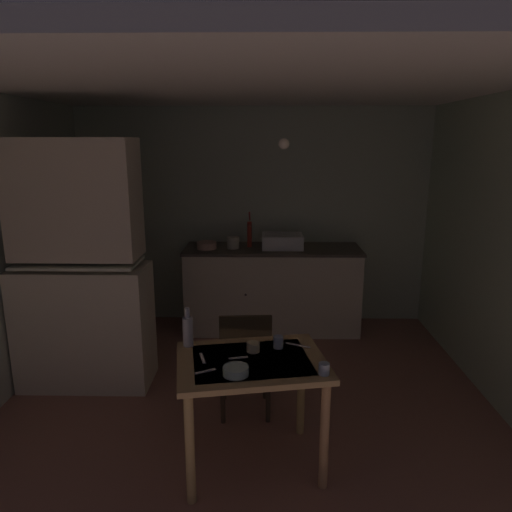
% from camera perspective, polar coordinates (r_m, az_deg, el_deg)
% --- Properties ---
extents(ground_plane, '(4.95, 4.95, 0.00)m').
position_cam_1_polar(ground_plane, '(4.18, -0.95, -16.15)').
color(ground_plane, '#936454').
extents(wall_back, '(4.05, 0.10, 2.45)m').
position_cam_1_polar(wall_back, '(5.50, -0.34, 4.75)').
color(wall_back, '#B3C6AB').
rests_on(wall_back, ground).
extents(wall_right, '(0.10, 3.62, 2.45)m').
position_cam_1_polar(wall_right, '(4.17, 27.98, 0.26)').
color(wall_right, '#AFC8A7').
rests_on(wall_right, ground).
extents(ceiling_slab, '(4.05, 3.62, 0.10)m').
position_cam_1_polar(ceiling_slab, '(3.65, -1.12, 20.31)').
color(ceiling_slab, white).
extents(hutch_cabinet, '(1.10, 0.50, 2.10)m').
position_cam_1_polar(hutch_cabinet, '(4.24, -20.28, -2.12)').
color(hutch_cabinet, beige).
rests_on(hutch_cabinet, ground).
extents(counter_cabinet, '(1.93, 0.64, 0.94)m').
position_cam_1_polar(counter_cabinet, '(5.31, 1.96, -3.94)').
color(counter_cabinet, beige).
rests_on(counter_cabinet, ground).
extents(sink_basin, '(0.44, 0.34, 0.15)m').
position_cam_1_polar(sink_basin, '(5.18, 3.18, 1.82)').
color(sink_basin, white).
rests_on(sink_basin, counter_cabinet).
extents(hand_pump, '(0.05, 0.27, 0.39)m').
position_cam_1_polar(hand_pump, '(5.20, -0.79, 2.93)').
color(hand_pump, maroon).
rests_on(hand_pump, counter_cabinet).
extents(mixing_bowl_counter, '(0.21, 0.21, 0.07)m').
position_cam_1_polar(mixing_bowl_counter, '(5.17, -5.95, 1.29)').
color(mixing_bowl_counter, tan).
rests_on(mixing_bowl_counter, counter_cabinet).
extents(stoneware_crock, '(0.14, 0.14, 0.12)m').
position_cam_1_polar(stoneware_crock, '(5.16, -2.76, 1.61)').
color(stoneware_crock, beige).
rests_on(stoneware_crock, counter_cabinet).
extents(dining_table, '(1.03, 0.84, 0.75)m').
position_cam_1_polar(dining_table, '(3.09, -0.55, -14.33)').
color(dining_table, tan).
rests_on(dining_table, ground).
extents(chair_far_side, '(0.42, 0.42, 0.86)m').
position_cam_1_polar(chair_far_side, '(3.68, -1.33, -12.20)').
color(chair_far_side, '#34291C').
rests_on(chair_far_side, ground).
extents(serving_bowl_wide, '(0.15, 0.15, 0.05)m').
position_cam_1_polar(serving_bowl_wide, '(2.85, -2.44, -13.61)').
color(serving_bowl_wide, '#ADD1C1').
rests_on(serving_bowl_wide, dining_table).
extents(teacup_cream, '(0.07, 0.07, 0.08)m').
position_cam_1_polar(teacup_cream, '(3.18, 2.69, -10.28)').
color(teacup_cream, '#9EB2C6').
rests_on(teacup_cream, dining_table).
extents(mug_tall, '(0.06, 0.06, 0.07)m').
position_cam_1_polar(mug_tall, '(2.87, 8.17, -13.27)').
color(mug_tall, '#9EB2C6').
rests_on(mug_tall, dining_table).
extents(mug_dark, '(0.09, 0.09, 0.06)m').
position_cam_1_polar(mug_dark, '(3.13, -0.34, -10.87)').
color(mug_dark, beige).
rests_on(mug_dark, dining_table).
extents(glass_bottle, '(0.07, 0.07, 0.27)m').
position_cam_1_polar(glass_bottle, '(3.21, -8.18, -8.86)').
color(glass_bottle, '#B7BCC1').
rests_on(glass_bottle, dining_table).
extents(table_knife, '(0.16, 0.09, 0.00)m').
position_cam_1_polar(table_knife, '(3.24, 5.07, -10.61)').
color(table_knife, silver).
rests_on(table_knife, dining_table).
extents(teaspoon_near_bowl, '(0.12, 0.05, 0.00)m').
position_cam_1_polar(teaspoon_near_bowl, '(3.05, -2.14, -12.12)').
color(teaspoon_near_bowl, beige).
rests_on(teaspoon_near_bowl, dining_table).
extents(teaspoon_by_cup, '(0.12, 0.08, 0.00)m').
position_cam_1_polar(teaspoon_by_cup, '(2.91, -6.13, -13.60)').
color(teaspoon_by_cup, beige).
rests_on(teaspoon_by_cup, dining_table).
extents(serving_spoon, '(0.06, 0.15, 0.00)m').
position_cam_1_polar(serving_spoon, '(3.07, -6.45, -12.09)').
color(serving_spoon, beige).
rests_on(serving_spoon, dining_table).
extents(pendant_bulb, '(0.08, 0.08, 0.08)m').
position_cam_1_polar(pendant_bulb, '(3.55, 3.38, 13.31)').
color(pendant_bulb, '#F9EFCC').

